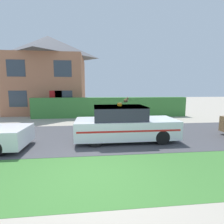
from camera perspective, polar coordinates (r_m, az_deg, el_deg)
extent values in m
plane|color=#A89E8E|center=(4.93, -6.36, -19.92)|extent=(80.00, 80.00, 0.00)
cube|color=#424247|center=(8.51, -6.29, -7.85)|extent=(28.00, 5.02, 0.01)
cube|color=#3D7533|center=(4.90, -6.36, -20.06)|extent=(28.00, 2.70, 0.01)
cube|color=#3D7F38|center=(13.92, -0.29, 1.54)|extent=(12.20, 0.65, 1.57)
cylinder|color=black|center=(7.44, 16.02, -7.99)|extent=(0.59, 0.20, 0.59)
cylinder|color=black|center=(8.82, 12.33, -5.42)|extent=(0.59, 0.20, 0.59)
cylinder|color=black|center=(6.92, -5.45, -8.93)|extent=(0.59, 0.20, 0.59)
cylinder|color=black|center=(8.38, -5.58, -5.97)|extent=(0.59, 0.20, 0.59)
cube|color=silver|center=(7.71, 4.58, -5.21)|extent=(4.35, 1.72, 0.77)
cube|color=#232833|center=(7.54, 2.46, -0.24)|extent=(2.18, 1.54, 0.58)
cube|color=silver|center=(7.51, 2.47, 1.82)|extent=(2.18, 1.54, 0.04)
cube|color=red|center=(6.88, 5.91, -6.33)|extent=(4.14, 0.01, 0.07)
cube|color=red|center=(8.53, 3.51, -3.55)|extent=(4.14, 0.01, 0.07)
cylinder|color=orange|center=(7.50, 2.48, 2.48)|extent=(0.20, 0.20, 0.13)
ellipsoid|color=brown|center=(7.77, 4.52, 3.74)|extent=(0.19, 0.14, 0.16)
ellipsoid|color=beige|center=(7.78, 5.03, 3.65)|extent=(0.06, 0.07, 0.09)
sphere|color=brown|center=(7.78, 5.11, 4.48)|extent=(0.09, 0.09, 0.09)
cone|color=brown|center=(7.75, 5.16, 4.77)|extent=(0.04, 0.04, 0.04)
cone|color=brown|center=(7.80, 5.07, 4.79)|extent=(0.04, 0.04, 0.04)
cylinder|color=brown|center=(7.83, 3.93, 3.28)|extent=(0.16, 0.03, 0.03)
cylinder|color=black|center=(8.40, -29.14, -6.95)|extent=(0.58, 0.20, 0.57)
cube|color=#A86B4C|center=(18.24, -19.63, 8.28)|extent=(6.50, 6.15, 5.21)
pyramid|color=#56565B|center=(18.65, -20.16, 19.38)|extent=(6.83, 6.46, 1.98)
cube|color=red|center=(15.02, -17.79, 2.64)|extent=(1.00, 0.02, 2.10)
cube|color=#333D47|center=(15.86, -28.35, 3.81)|extent=(1.40, 0.02, 1.30)
cube|color=#333D47|center=(14.88, -15.46, 4.26)|extent=(1.40, 0.02, 1.30)
cube|color=#333D47|center=(15.91, -28.91, 12.44)|extent=(1.40, 0.02, 1.30)
cube|color=#333D47|center=(14.94, -15.80, 13.47)|extent=(1.40, 0.02, 1.30)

